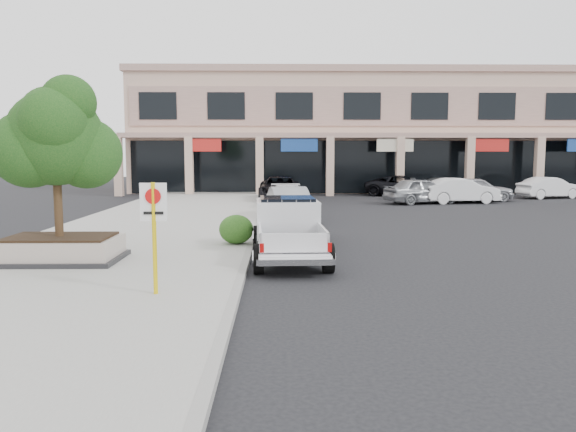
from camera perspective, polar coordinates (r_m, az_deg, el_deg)
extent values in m
plane|color=black|center=(13.31, 1.86, -6.79)|extent=(120.00, 120.00, 0.00)
cube|color=gray|center=(19.78, -15.16, -2.43)|extent=(8.00, 52.00, 0.15)
cube|color=gray|center=(19.19, -3.65, -2.49)|extent=(0.20, 52.00, 0.15)
cube|color=#CAA68E|center=(47.75, 9.59, 8.07)|extent=(40.00, 10.00, 9.00)
cube|color=#A07971|center=(48.13, 9.70, 13.73)|extent=(40.40, 10.40, 0.50)
cube|color=#A07971|center=(41.76, 11.12, 8.02)|extent=(40.00, 2.20, 0.35)
cube|color=#CAA68E|center=(41.58, -16.85, 4.84)|extent=(0.55, 0.55, 4.20)
cube|color=black|center=(42.78, 10.76, 4.91)|extent=(39.20, 0.08, 3.90)
cube|color=black|center=(16.34, -22.10, -4.04)|extent=(3.20, 2.20, 0.12)
cube|color=#AB9C8F|center=(16.28, -22.14, -2.96)|extent=(3.00, 2.00, 0.50)
cube|color=black|center=(16.24, -22.18, -1.99)|extent=(2.70, 1.70, 0.06)
cylinder|color=#312513|center=(16.13, -22.35, 1.99)|extent=(0.22, 0.22, 2.20)
sphere|color=#0F3811|center=(16.09, -22.58, 7.32)|extent=(2.50, 2.50, 2.50)
sphere|color=#0F3811|center=(16.13, -19.80, 6.01)|extent=(1.90, 1.90, 1.90)
sphere|color=#0F3811|center=(16.69, -23.00, 9.31)|extent=(1.60, 1.60, 1.60)
cylinder|color=yellow|center=(11.78, -13.42, -2.25)|extent=(0.09, 0.09, 2.30)
cube|color=white|center=(11.69, -13.51, 1.39)|extent=(0.55, 0.03, 0.78)
cylinder|color=red|center=(11.65, -13.56, 1.96)|extent=(0.32, 0.02, 0.32)
ellipsoid|color=#1C4A15|center=(17.97, -5.28, -1.36)|extent=(1.10, 0.99, 0.93)
imported|color=#303436|center=(19.04, 0.11, -0.42)|extent=(2.36, 4.73, 1.55)
imported|color=#A0A3A8|center=(25.27, 0.18, 1.23)|extent=(2.22, 4.77, 1.51)
imported|color=white|center=(29.56, 0.00, 1.85)|extent=(2.15, 4.83, 1.38)
imported|color=black|center=(35.24, -0.81, 2.75)|extent=(2.67, 5.72, 1.58)
imported|color=#929499|center=(34.80, 13.40, 2.52)|extent=(4.95, 3.20, 1.57)
imported|color=silver|center=(35.70, 17.08, 2.48)|extent=(4.83, 2.24, 1.53)
imported|color=#282A2D|center=(37.06, 16.27, 2.61)|extent=(5.50, 3.14, 1.50)
imported|color=black|center=(40.67, 11.58, 3.03)|extent=(5.79, 4.08, 1.47)
imported|color=#A1A3A9|center=(37.70, 18.56, 2.63)|extent=(4.61, 2.06, 1.54)
imported|color=silver|center=(41.76, 25.04, 2.62)|extent=(4.58, 2.61, 1.43)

